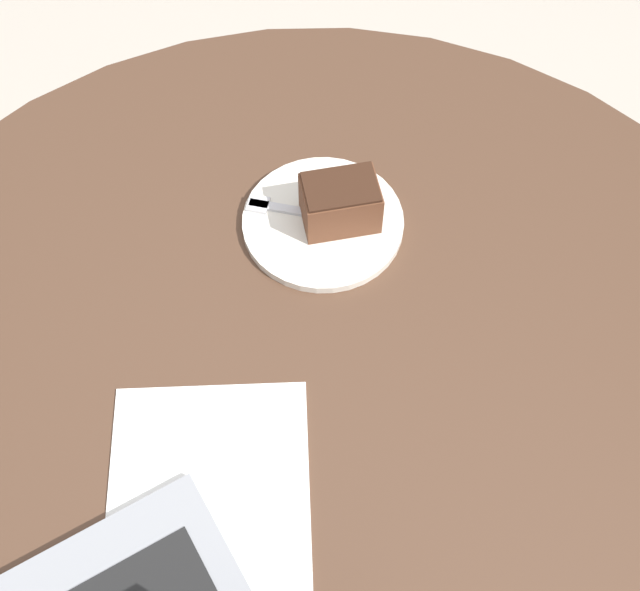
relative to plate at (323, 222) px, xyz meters
The scene contains 6 objects.
ground_plane 0.81m from the plate, 166.06° to the right, with size 12.00×12.00×0.00m, color #B7AD9E.
dining_table 0.30m from the plate, 166.06° to the right, with size 1.30×1.30×0.76m.
paper_document 0.42m from the plate, behind, with size 0.38×0.32×0.00m.
plate is the anchor object (origin of this frame).
cake_slice 0.05m from the plate, 69.17° to the right, with size 0.10×0.12×0.07m.
fork 0.04m from the plate, 85.69° to the left, with size 0.03×0.17×0.00m.
Camera 1 is at (-0.41, -0.12, 1.72)m, focal length 50.00 mm.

